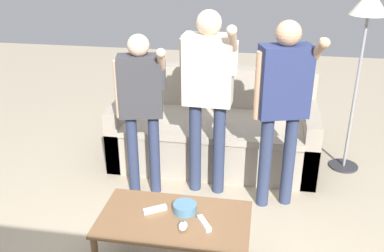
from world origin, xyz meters
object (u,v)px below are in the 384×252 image
(game_remote_nunchuk, at_px, (183,226))
(floor_lamp, at_px, (368,17))
(game_remote_wand_near, at_px, (204,223))
(player_center, at_px, (208,84))
(player_left, at_px, (141,98))
(player_right, at_px, (283,96))
(coffee_table, at_px, (174,224))
(couch, at_px, (215,131))
(game_remote_wand_far, at_px, (155,209))
(snack_bowl, at_px, (185,208))

(game_remote_nunchuk, relative_size, floor_lamp, 0.05)
(game_remote_wand_near, bearing_deg, player_center, 96.91)
(player_left, relative_size, player_right, 0.91)
(floor_lamp, height_order, game_remote_wand_near, floor_lamp)
(coffee_table, xyz_separation_m, player_right, (0.68, 0.93, 0.62))
(couch, height_order, floor_lamp, floor_lamp)
(coffee_table, xyz_separation_m, game_remote_wand_far, (-0.14, 0.05, 0.07))
(player_center, distance_m, game_remote_wand_far, 1.17)
(game_remote_nunchuk, bearing_deg, couch, 90.40)
(coffee_table, bearing_deg, couch, 87.70)
(snack_bowl, xyz_separation_m, game_remote_wand_near, (0.15, -0.13, -0.01))
(game_remote_wand_near, bearing_deg, coffee_table, 167.27)
(couch, xyz_separation_m, player_right, (0.61, -0.75, 0.69))
(player_center, bearing_deg, game_remote_nunchuk, -89.74)
(player_left, xyz_separation_m, player_right, (1.14, 0.01, 0.09))
(player_left, bearing_deg, floor_lamp, 22.87)
(game_remote_wand_far, bearing_deg, snack_bowl, 8.90)
(couch, distance_m, player_center, 0.95)
(game_remote_nunchuk, relative_size, game_remote_wand_near, 0.57)
(player_center, xyz_separation_m, game_remote_wand_far, (-0.22, -0.99, -0.58))
(floor_lamp, bearing_deg, player_right, -132.30)
(couch, bearing_deg, coffee_table, -92.30)
(player_left, xyz_separation_m, game_remote_wand_near, (0.67, -0.96, -0.46))
(coffee_table, height_order, floor_lamp, floor_lamp)
(game_remote_nunchuk, bearing_deg, floor_lamp, 54.23)
(player_center, bearing_deg, snack_bowl, -91.05)
(game_remote_wand_far, bearing_deg, floor_lamp, 47.23)
(player_left, distance_m, player_right, 1.15)
(player_center, relative_size, player_right, 1.03)
(player_center, relative_size, game_remote_wand_near, 10.52)
(coffee_table, relative_size, game_remote_wand_near, 6.54)
(game_remote_nunchuk, height_order, floor_lamp, floor_lamp)
(floor_lamp, xyz_separation_m, player_left, (-1.84, -0.78, -0.58))
(player_center, height_order, game_remote_wand_far, player_center)
(snack_bowl, relative_size, player_center, 0.10)
(player_center, bearing_deg, couch, 90.65)
(player_left, bearing_deg, coffee_table, -63.06)
(coffee_table, distance_m, floor_lamp, 2.45)
(player_center, bearing_deg, player_right, -10.63)
(coffee_table, height_order, game_remote_wand_far, game_remote_wand_far)
(snack_bowl, relative_size, player_left, 0.11)
(game_remote_nunchuk, distance_m, game_remote_wand_far, 0.27)
(couch, bearing_deg, player_left, -125.08)
(floor_lamp, bearing_deg, game_remote_nunchuk, -125.77)
(floor_lamp, distance_m, game_remote_wand_near, 2.34)
(floor_lamp, relative_size, game_remote_wand_far, 11.12)
(floor_lamp, height_order, game_remote_wand_far, floor_lamp)
(game_remote_nunchuk, xyz_separation_m, player_center, (-0.01, 1.15, 0.57))
(coffee_table, relative_size, player_left, 0.70)
(game_remote_nunchuk, height_order, player_left, player_left)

